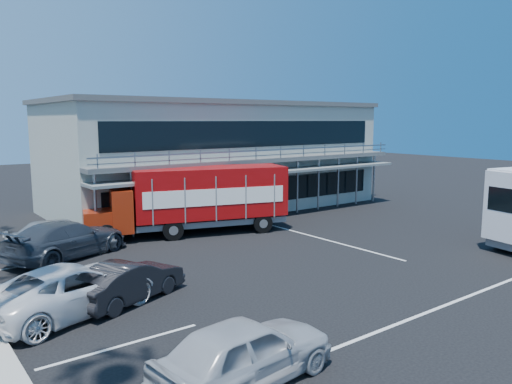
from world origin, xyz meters
TOP-DOWN VIEW (x-y plane):
  - ground at (0.00, 0.00)m, footprint 120.00×120.00m
  - building at (3.00, 14.94)m, footprint 22.40×12.00m
  - red_truck at (-2.50, 8.11)m, footprint 10.80×5.36m
  - parked_car_a at (-9.50, -6.00)m, footprint 4.83×2.37m
  - parked_car_b at (-9.50, 0.70)m, footprint 4.44×2.93m
  - parked_car_c at (-11.26, 0.80)m, footprint 6.14×4.06m
  - parked_car_d at (-9.50, 7.50)m, footprint 6.15×4.34m
  - parked_car_e at (-9.50, 8.29)m, footprint 5.16×2.77m

SIDE VIEW (x-z plane):
  - ground at x=0.00m, z-range 0.00..0.00m
  - parked_car_b at x=-9.50m, z-range 0.00..1.38m
  - parked_car_c at x=-11.26m, z-range 0.00..1.57m
  - parked_car_a at x=-9.50m, z-range 0.00..1.59m
  - parked_car_d at x=-9.50m, z-range 0.00..1.65m
  - parked_car_e at x=-9.50m, z-range 0.00..1.67m
  - red_truck at x=-2.50m, z-range 0.18..3.73m
  - building at x=3.00m, z-range 0.01..7.31m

